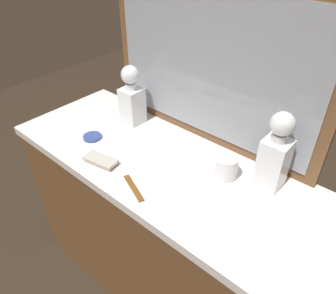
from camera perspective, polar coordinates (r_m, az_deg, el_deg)
The scene contains 9 objects.
ground_plane at distance 1.87m, azimuth 0.00°, elevation -23.22°, with size 6.00×6.00×0.00m, color #2D2319.
dresser at distance 1.53m, azimuth 0.00°, elevation -15.18°, with size 1.41×0.52×0.83m.
dresser_mirror at distance 1.24m, azimuth 7.60°, elevation 13.91°, with size 0.96×0.03×0.63m.
crystal_decanter_rear at distance 1.45m, azimuth -6.47°, elevation 8.28°, with size 0.09×0.09×0.27m.
crystal_decanter_front at distance 1.13m, azimuth 18.49°, elevation -1.85°, with size 0.09×0.09×0.29m.
crystal_tumbler_left at distance 1.17m, azimuth 10.33°, elevation -3.73°, with size 0.08×0.08×0.09m.
silver_brush_center at distance 1.26m, azimuth -11.95°, elevation -2.41°, with size 0.14×0.08×0.02m.
porcelain_dish at distance 1.41m, azimuth -13.40°, elevation 1.77°, with size 0.08×0.08×0.01m.
tortoiseshell_comb at distance 1.14m, azimuth -6.30°, elevation -7.21°, with size 0.14×0.07×0.01m.
Camera 1 is at (0.63, -0.73, 1.61)m, focal length 34.04 mm.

